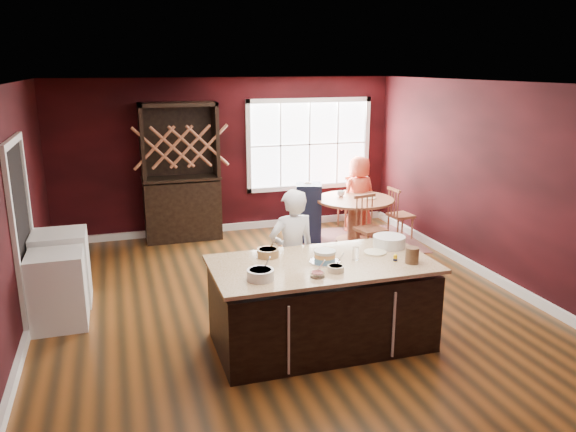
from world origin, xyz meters
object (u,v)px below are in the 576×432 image
object	(u,v)px
chair_north	(350,200)
dryer	(62,269)
baker	(292,254)
layer_cake	(325,256)
washer	(58,290)
kitchen_island	(321,305)
toddler	(305,194)
dining_table	(354,211)
chair_south	(371,227)
chair_east	(401,213)
high_chair	(309,211)
seated_woman	(359,195)
hutch	(181,173)

from	to	relation	value
chair_north	dryer	size ratio (longest dim) A/B	1.08
baker	layer_cake	xyz separation A→B (m)	(0.12, -0.74, 0.21)
chair_north	dryer	distance (m)	5.24
washer	dryer	distance (m)	0.64
kitchen_island	toddler	bearing A→B (deg)	73.58
kitchen_island	dining_table	size ratio (longest dim) A/B	1.78
chair_south	chair_north	distance (m)	1.68
dining_table	toddler	distance (m)	0.87
chair_east	high_chair	size ratio (longest dim) A/B	0.89
layer_cake	seated_woman	world-z (taller)	seated_woman
chair_south	washer	xyz separation A→B (m)	(-4.42, -1.12, -0.05)
dryer	layer_cake	bearing A→B (deg)	-35.41
chair_north	chair_east	bearing A→B (deg)	118.74
baker	high_chair	xyz separation A→B (m)	(1.18, 2.76, -0.26)
layer_cake	hutch	size ratio (longest dim) A/B	0.14
dining_table	chair_north	bearing A→B (deg)	70.97
chair_north	hutch	size ratio (longest dim) A/B	0.43
kitchen_island	chair_east	size ratio (longest dim) A/B	2.54
chair_south	baker	bearing A→B (deg)	-148.15
chair_south	seated_woman	world-z (taller)	seated_woman
baker	chair_east	world-z (taller)	baker
baker	seated_woman	size ratio (longest dim) A/B	1.13
kitchen_island	layer_cake	size ratio (longest dim) A/B	7.27
layer_cake	high_chair	bearing A→B (deg)	73.13
washer	kitchen_island	bearing A→B (deg)	-25.51
layer_cake	chair_east	bearing A→B (deg)	50.28
chair_south	dining_table	bearing A→B (deg)	73.48
baker	dryer	distance (m)	2.89
layer_cake	seated_woman	xyz separation A→B (m)	(2.07, 3.70, -0.30)
layer_cake	hutch	bearing A→B (deg)	102.69
dryer	baker	bearing A→B (deg)	-24.66
chair_east	seated_woman	distance (m)	0.81
seated_woman	hutch	size ratio (longest dim) A/B	0.59
layer_cake	seated_woman	distance (m)	4.25
kitchen_island	dining_table	world-z (taller)	kitchen_island
chair_east	chair_north	bearing A→B (deg)	24.72
chair_north	high_chair	world-z (taller)	high_chair
seated_woman	chair_east	bearing A→B (deg)	120.44
chair_north	seated_woman	size ratio (longest dim) A/B	0.73
baker	washer	world-z (taller)	baker
chair_north	dryer	bearing A→B (deg)	22.25
baker	chair_south	distance (m)	2.49
dining_table	dryer	size ratio (longest dim) A/B	1.39
chair_south	layer_cake	bearing A→B (deg)	-135.97
kitchen_island	dining_table	bearing A→B (deg)	60.69
seated_woman	kitchen_island	bearing A→B (deg)	47.35
chair_east	dryer	size ratio (longest dim) A/B	0.98
seated_woman	hutch	xyz separation A→B (m)	(-3.02, 0.54, 0.47)
layer_cake	dining_table	bearing A→B (deg)	61.09
dining_table	chair_north	xyz separation A→B (m)	(0.29, 0.85, -0.03)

